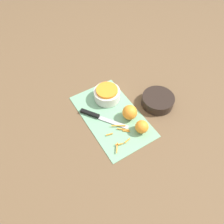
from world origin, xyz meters
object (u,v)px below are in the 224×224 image
(knife, at_px, (95,116))
(orange_right, at_px, (142,127))
(orange_left, at_px, (130,112))
(bowl_dark, at_px, (158,100))
(bowl_speckled, at_px, (107,94))

(knife, xyz_separation_m, orange_right, (0.20, 0.15, 0.03))
(orange_left, distance_m, orange_right, 0.10)
(bowl_dark, height_order, orange_left, orange_left)
(orange_left, bearing_deg, knife, -122.84)
(bowl_speckled, relative_size, knife, 0.62)
(bowl_dark, bearing_deg, orange_left, -90.80)
(knife, bearing_deg, bowl_dark, 38.55)
(knife, bearing_deg, orange_right, 2.58)
(bowl_dark, relative_size, orange_left, 2.26)
(orange_right, bearing_deg, orange_left, -178.71)
(bowl_dark, distance_m, knife, 0.35)
(orange_left, height_order, orange_right, orange_left)
(bowl_speckled, xyz_separation_m, orange_left, (0.18, 0.03, 0.00))
(bowl_dark, bearing_deg, bowl_speckled, -129.20)
(orange_left, bearing_deg, bowl_dark, 89.20)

